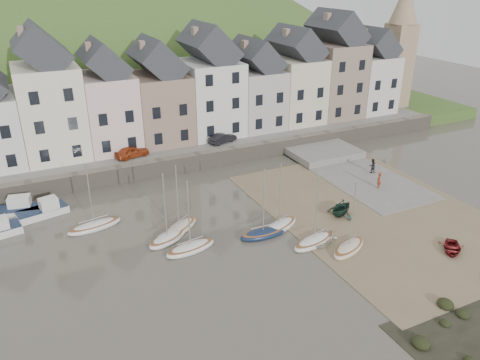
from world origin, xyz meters
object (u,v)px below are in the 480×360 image
rowboat_green (341,208)px  car_left (132,152)px  car_right (223,138)px  person_dark (372,166)px  sailboat_0 (94,226)px  person_red (379,180)px  rowboat_white (322,239)px  rowboat_red (452,248)px

rowboat_green → car_left: bearing=-163.4°
car_right → person_dark: bearing=-152.0°
person_dark → car_left: 26.42m
sailboat_0 → person_dark: size_ratio=3.93×
person_dark → person_red: bearing=62.9°
rowboat_white → rowboat_red: rowboat_white is taller
person_dark → car_left: size_ratio=0.43×
rowboat_white → person_red: size_ratio=1.70×
rowboat_red → car_right: 28.49m
rowboat_white → rowboat_green: size_ratio=0.98×
person_red → rowboat_red: bearing=33.2°
rowboat_white → person_red: 12.74m
person_dark → car_left: bearing=-24.0°
car_left → sailboat_0: bearing=137.6°
rowboat_white → person_red: bearing=81.0°
person_red → person_dark: 3.99m
sailboat_0 → rowboat_green: bearing=-19.7°
rowboat_white → car_right: size_ratio=0.80×
person_red → car_right: (-10.44, 15.64, 1.23)m
sailboat_0 → person_dark: (29.62, -0.97, 0.66)m
person_red → car_left: (-21.35, 15.64, 1.27)m
rowboat_red → car_left: bearing=170.6°
rowboat_green → person_red: 7.59m
rowboat_red → person_red: person_red is taller
person_dark → car_right: car_right is taller
person_dark → car_left: car_left is taller
rowboat_green → rowboat_red: size_ratio=1.07×
rowboat_red → car_left: (-18.65, 27.36, 1.89)m
person_red → car_left: car_left is taller
sailboat_0 → rowboat_red: 29.64m
sailboat_0 → rowboat_green: sailboat_0 is taller
person_dark → sailboat_0: bearing=1.7°
rowboat_green → car_right: car_right is taller
rowboat_red → car_right: (-7.74, 27.36, 1.85)m
sailboat_0 → rowboat_red: (24.88, -16.11, 0.08)m
rowboat_green → sailboat_0: bearing=-130.8°
rowboat_green → rowboat_white: bearing=-74.6°
rowboat_white → rowboat_green: 5.24m
person_red → car_right: size_ratio=0.47×
sailboat_0 → car_right: sailboat_0 is taller
rowboat_green → person_red: (6.97, 2.99, 0.13)m
rowboat_white → rowboat_green: rowboat_green is taller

